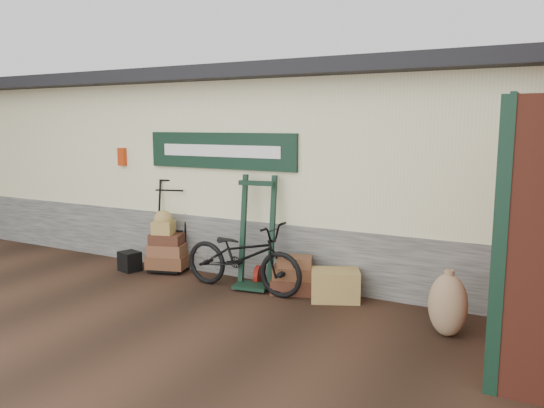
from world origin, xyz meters
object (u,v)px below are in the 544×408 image
at_px(black_trunk, 130,261).
at_px(bicycle, 243,252).
at_px(green_barrow, 256,232).
at_px(porter_trolley, 170,225).
at_px(suitcase_stack, 293,274).
at_px(wicker_hamper, 335,285).

bearing_deg(black_trunk, bicycle, 0.09).
height_order(green_barrow, bicycle, green_barrow).
distance_m(porter_trolley, suitcase_stack, 2.34).
bearing_deg(suitcase_stack, black_trunk, -175.24).
height_order(porter_trolley, green_barrow, green_barrow).
xyz_separation_m(suitcase_stack, bicycle, (-0.68, -0.23, 0.29)).
xyz_separation_m(black_trunk, bicycle, (2.14, 0.00, 0.40)).
height_order(green_barrow, wicker_hamper, green_barrow).
bearing_deg(suitcase_stack, bicycle, -161.20).
bearing_deg(suitcase_stack, green_barrow, 179.31).
relative_size(porter_trolley, bicycle, 0.78).
relative_size(green_barrow, suitcase_stack, 2.70).
xyz_separation_m(wicker_hamper, black_trunk, (-3.46, -0.22, -0.05)).
bearing_deg(black_trunk, porter_trolley, 36.94).
relative_size(green_barrow, wicker_hamper, 2.54).
xyz_separation_m(green_barrow, suitcase_stack, (0.59, -0.01, -0.55)).
bearing_deg(bicycle, green_barrow, -17.67).
height_order(green_barrow, black_trunk, green_barrow).
bearing_deg(black_trunk, green_barrow, 6.21).
height_order(suitcase_stack, black_trunk, suitcase_stack).
relative_size(porter_trolley, suitcase_stack, 2.47).
distance_m(suitcase_stack, wicker_hamper, 0.65).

